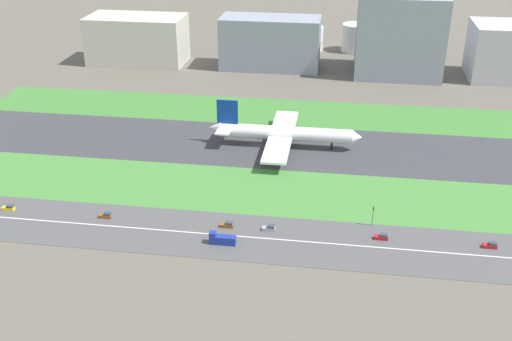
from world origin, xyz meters
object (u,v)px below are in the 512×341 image
truck_0 (222,239)px  fuel_tank_west (305,38)px  hangar_building (270,43)px  car_5 (106,215)px  traffic_light (373,215)px  office_tower (399,34)px  fuel_tank_centre (356,38)px  car_1 (9,208)px  car_3 (228,225)px  terminal_building (137,39)px  car_2 (490,245)px  car_6 (382,237)px  car_4 (269,228)px  airliner (282,133)px

truck_0 → fuel_tank_west: bearing=-92.0°
hangar_building → car_5: bearing=-100.4°
traffic_light → hangar_building: hangar_building is taller
truck_0 → traffic_light: size_ratio=1.17×
car_5 → hangar_building: hangar_building is taller
hangar_building → fuel_tank_west: bearing=69.2°
office_tower → fuel_tank_west: 73.83m
car_5 → hangar_building: 185.55m
fuel_tank_west → fuel_tank_centre: (32.96, 0.00, 1.36)m
car_1 → fuel_tank_west: size_ratio=0.18×
car_3 → hangar_building: bearing=92.8°
hangar_building → office_tower: 73.99m
terminal_building → hangar_building: 81.17m
car_2 → car_6: size_ratio=1.00×
car_4 → hangar_building: bearing=97.2°
airliner → terminal_building: bearing=131.4°
car_1 → car_4: bearing=0.0°
fuel_tank_west → office_tower: bearing=-38.5°
terminal_building → hangar_building: bearing=0.0°
truck_0 → fuel_tank_centre: (41.12, 237.00, 7.13)m
car_5 → traffic_light: bearing=5.1°
car_5 → traffic_light: (89.52, 7.99, 3.37)m
truck_0 → car_5: 43.35m
fuel_tank_centre → airliner: bearing=-100.9°
car_5 → car_6: size_ratio=1.00×
car_5 → fuel_tank_centre: 241.93m
fuel_tank_centre → car_2: bearing=-79.4°
car_5 → fuel_tank_centre: bearing=69.8°
traffic_light → car_3: bearing=-170.4°
traffic_light → car_5: bearing=-174.9°
fuel_tank_centre → car_5: bearing=-110.2°
office_tower → fuel_tank_centre: office_tower is taller
truck_0 → office_tower: 203.69m
car_2 → fuel_tank_west: size_ratio=0.18×
fuel_tank_west → terminal_building: bearing=-155.4°
truck_0 → fuel_tank_west: size_ratio=0.35×
office_tower → car_6: bearing=-94.5°
terminal_building → fuel_tank_west: 108.27m
truck_0 → traffic_light: (47.34, 17.99, 2.62)m
car_1 → car_2: (161.29, 0.00, 0.00)m
car_4 → truck_0: bearing=-144.3°
hangar_building → car_6: bearing=-72.0°
car_4 → car_2: bearing=0.0°
car_3 → car_2: (83.85, 0.00, 0.00)m
fuel_tank_west → car_6: bearing=-79.5°
car_3 → car_5: same height
car_2 → office_tower: 184.30m
car_1 → office_tower: 231.98m
truck_0 → traffic_light: traffic_light is taller
airliner → hangar_building: (-19.42, 114.00, 8.78)m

